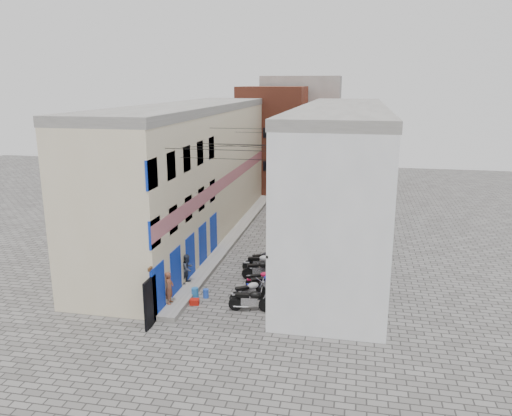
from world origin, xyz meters
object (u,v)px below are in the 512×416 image
Objects in this scene: person_b at (188,269)px; water_jug_far at (206,293)px; motorcycle_c at (265,282)px; motorcycle_d at (261,278)px; person_a at (169,288)px; motorcycle_a at (250,299)px; motorcycle_e at (260,268)px; motorcycle_f at (261,262)px; motorcycle_b at (249,290)px; water_jug_near at (195,293)px; red_crate at (194,302)px; motorcycle_g at (262,258)px.

person_b is 3.48× the size of water_jug_far.
motorcycle_c reaches higher than motorcycle_d.
person_a reaches higher than motorcycle_d.
motorcycle_a is at bearing -102.36° from person_b.
person_a is at bearing -85.04° from motorcycle_c.
motorcycle_e reaches higher than water_jug_far.
motorcycle_e is 3.72m from water_jug_far.
motorcycle_c is at bearing -63.55° from person_a.
motorcycle_f is at bearing -32.57° from person_b.
person_b is 1.88m from water_jug_far.
water_jug_near is (-2.70, -0.15, -0.32)m from motorcycle_b.
water_jug_near is 0.54m from water_jug_far.
red_crate is (-2.78, 0.13, -0.46)m from motorcycle_a.
person_a is at bearing -131.72° from water_jug_far.
water_jug_near is 0.73m from red_crate.
motorcycle_f is (-0.20, 3.98, 0.02)m from motorcycle_b.
person_b reaches higher than motorcycle_e.
red_crate is (-3.10, -1.95, -0.47)m from motorcycle_c.
motorcycle_d is 1.10× the size of person_b.
water_jug_far is at bearing -44.93° from motorcycle_g.
red_crate is at bearing -33.67° from motorcycle_f.
person_a reaches higher than water_jug_far.
motorcycle_f is 5.37m from red_crate.
water_jug_far is (-2.44, -1.90, -0.27)m from motorcycle_d.
red_crate is at bearing -73.84° from water_jug_near.
motorcycle_a is 1.05× the size of motorcycle_e.
motorcycle_f is 4.72× the size of water_jug_far.
motorcycle_b reaches higher than motorcycle_d.
motorcycle_a reaches higher than motorcycle_b.
motorcycle_a is at bearing -15.35° from water_jug_near.
motorcycle_c is 0.90m from motorcycle_d.
motorcycle_e reaches higher than motorcycle_g.
motorcycle_e is 1.26× the size of person_a.
red_crate is (-2.23, -5.74, -0.36)m from motorcycle_g.
person_b is at bearing -5.36° from person_a.
motorcycle_g is at bearing 176.89° from motorcycle_f.
motorcycle_g is (-0.87, 3.79, -0.11)m from motorcycle_c.
water_jug_far reaches higher than red_crate.
red_crate is (-2.31, -4.82, -0.47)m from motorcycle_f.
motorcycle_d is 3.02m from motorcycle_g.
motorcycle_g is 1.10× the size of person_a.
motorcycle_c is at bearing -2.09° from motorcycle_e.
water_jug_near is at bearing -49.07° from motorcycle_g.
motorcycle_d is at bearing 37.84° from water_jug_far.
motorcycle_c is at bearing -10.46° from motorcycle_g.
motorcycle_c is 4.12m from person_b.
person_b reaches higher than water_jug_near.
motorcycle_b is at bearing -73.01° from person_a.
motorcycle_e is at bearing 171.95° from motorcycle_d.
person_a reaches higher than motorcycle_a.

